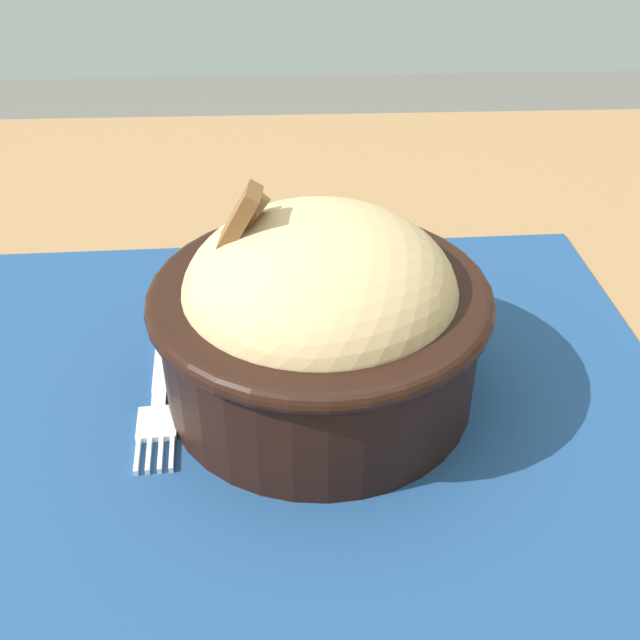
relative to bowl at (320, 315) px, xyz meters
The scene contains 4 objects.
table 0.13m from the bowl, 39.61° to the left, with size 1.38×0.97×0.75m.
placemat 0.06m from the bowl, ahead, with size 0.46×0.35×0.00m, color navy.
bowl is the anchor object (origin of this frame).
fork 0.11m from the bowl, ahead, with size 0.02×0.13×0.00m.
Camera 1 is at (-0.01, 0.33, 1.04)m, focal length 42.94 mm.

